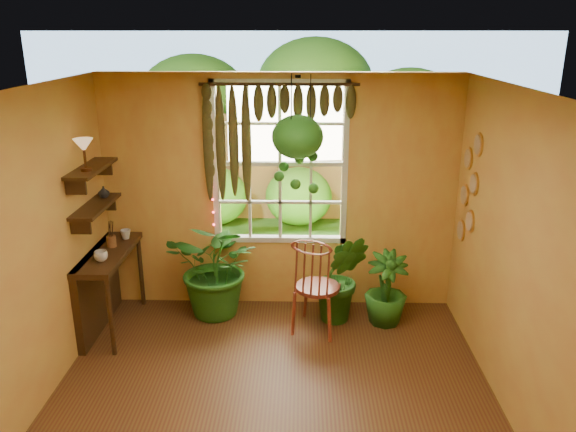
{
  "coord_description": "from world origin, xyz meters",
  "views": [
    {
      "loc": [
        0.24,
        -3.86,
        3.13
      ],
      "look_at": [
        0.12,
        1.15,
        1.46
      ],
      "focal_mm": 35.0,
      "sensor_mm": 36.0,
      "label": 1
    }
  ],
  "objects_px": {
    "windsor_chair": "(316,299)",
    "hanging_basket": "(298,144)",
    "counter_ledge": "(101,281)",
    "potted_plant_left": "(218,267)",
    "potted_plant_mid": "(341,278)"
  },
  "relations": [
    {
      "from": "windsor_chair",
      "to": "hanging_basket",
      "type": "height_order",
      "value": "hanging_basket"
    },
    {
      "from": "counter_ledge",
      "to": "windsor_chair",
      "type": "relative_size",
      "value": 0.94
    },
    {
      "from": "counter_ledge",
      "to": "potted_plant_mid",
      "type": "distance_m",
      "value": 2.61
    },
    {
      "from": "hanging_basket",
      "to": "windsor_chair",
      "type": "bearing_deg",
      "value": -59.8
    },
    {
      "from": "potted_plant_mid",
      "to": "hanging_basket",
      "type": "relative_size",
      "value": 0.84
    },
    {
      "from": "counter_ledge",
      "to": "potted_plant_left",
      "type": "relative_size",
      "value": 1.02
    },
    {
      "from": "counter_ledge",
      "to": "hanging_basket",
      "type": "distance_m",
      "value": 2.58
    },
    {
      "from": "potted_plant_left",
      "to": "windsor_chair",
      "type": "bearing_deg",
      "value": -17.53
    },
    {
      "from": "counter_ledge",
      "to": "potted_plant_mid",
      "type": "xyz_separation_m",
      "value": [
        2.6,
        0.21,
        -0.03
      ]
    },
    {
      "from": "potted_plant_left",
      "to": "potted_plant_mid",
      "type": "height_order",
      "value": "potted_plant_left"
    },
    {
      "from": "counter_ledge",
      "to": "hanging_basket",
      "type": "bearing_deg",
      "value": 9.43
    },
    {
      "from": "potted_plant_mid",
      "to": "counter_ledge",
      "type": "bearing_deg",
      "value": -175.3
    },
    {
      "from": "potted_plant_mid",
      "to": "hanging_basket",
      "type": "height_order",
      "value": "hanging_basket"
    },
    {
      "from": "counter_ledge",
      "to": "potted_plant_left",
      "type": "xyz_separation_m",
      "value": [
        1.22,
        0.33,
        0.04
      ]
    },
    {
      "from": "windsor_chair",
      "to": "potted_plant_left",
      "type": "bearing_deg",
      "value": -177.96
    }
  ]
}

